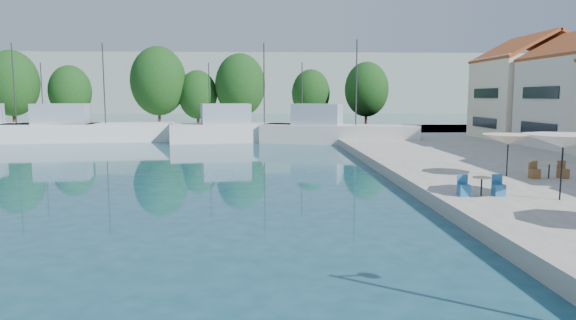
{
  "coord_description": "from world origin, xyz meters",
  "views": [
    {
      "loc": [
        -0.67,
        3.88,
        4.51
      ],
      "look_at": [
        0.26,
        26.0,
        1.77
      ],
      "focal_mm": 32.0,
      "sensor_mm": 36.0,
      "label": 1
    }
  ],
  "objects_px": {
    "trawler_04": "(336,132)",
    "trawler_03": "(245,131)",
    "umbrella_white": "(563,141)",
    "umbrella_cream": "(508,139)",
    "trawler_02": "(84,131)"
  },
  "relations": [
    {
      "from": "trawler_04",
      "to": "trawler_03",
      "type": "bearing_deg",
      "value": -178.82
    },
    {
      "from": "umbrella_white",
      "to": "umbrella_cream",
      "type": "bearing_deg",
      "value": 82.97
    },
    {
      "from": "trawler_02",
      "to": "umbrella_cream",
      "type": "bearing_deg",
      "value": -50.12
    },
    {
      "from": "trawler_03",
      "to": "umbrella_cream",
      "type": "xyz_separation_m",
      "value": [
        14.02,
        -27.22,
        1.35
      ]
    },
    {
      "from": "trawler_02",
      "to": "umbrella_white",
      "type": "distance_m",
      "value": 44.93
    },
    {
      "from": "trawler_03",
      "to": "trawler_04",
      "type": "xyz_separation_m",
      "value": [
        8.86,
        -2.63,
        0.0
      ]
    },
    {
      "from": "trawler_02",
      "to": "trawler_03",
      "type": "distance_m",
      "value": 16.27
    },
    {
      "from": "trawler_04",
      "to": "umbrella_white",
      "type": "relative_size",
      "value": 5.21
    },
    {
      "from": "trawler_02",
      "to": "trawler_03",
      "type": "height_order",
      "value": "same"
    },
    {
      "from": "umbrella_white",
      "to": "trawler_04",
      "type": "bearing_deg",
      "value": 98.28
    },
    {
      "from": "umbrella_white",
      "to": "trawler_02",
      "type": "bearing_deg",
      "value": 131.16
    },
    {
      "from": "umbrella_white",
      "to": "umbrella_cream",
      "type": "distance_m",
      "value": 5.94
    },
    {
      "from": "trawler_02",
      "to": "umbrella_white",
      "type": "height_order",
      "value": "trawler_02"
    },
    {
      "from": "trawler_03",
      "to": "umbrella_cream",
      "type": "distance_m",
      "value": 30.65
    },
    {
      "from": "trawler_03",
      "to": "umbrella_white",
      "type": "relative_size",
      "value": 5.42
    }
  ]
}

